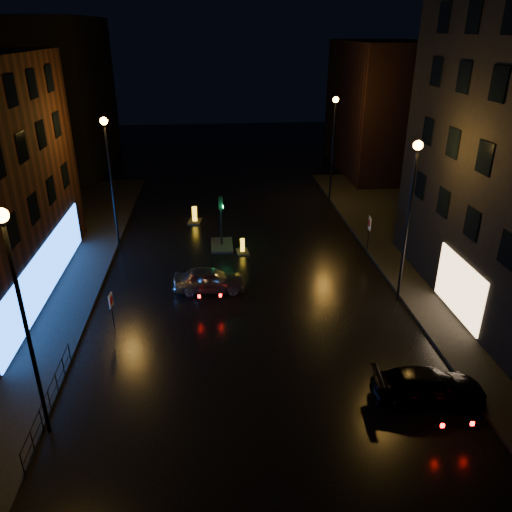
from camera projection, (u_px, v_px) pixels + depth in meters
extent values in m
plane|color=black|center=(262.00, 382.00, 20.21)|extent=(120.00, 120.00, 0.00)
cube|color=black|center=(490.00, 277.00, 28.58)|extent=(12.00, 44.00, 0.15)
cube|color=black|center=(58.00, 97.00, 47.63)|extent=(8.00, 16.00, 14.00)
cube|color=black|center=(383.00, 108.00, 47.91)|extent=(8.00, 14.00, 12.00)
cylinder|color=black|center=(28.00, 337.00, 16.08)|extent=(0.14, 0.14, 8.00)
cylinder|color=black|center=(2.00, 220.00, 14.41)|extent=(0.20, 0.20, 0.25)
sphere|color=orange|center=(1.00, 215.00, 14.35)|extent=(0.44, 0.44, 0.44)
cylinder|color=black|center=(112.00, 190.00, 30.56)|extent=(0.14, 0.14, 8.00)
cylinder|color=black|center=(104.00, 124.00, 28.89)|extent=(0.20, 0.20, 0.25)
sphere|color=orange|center=(104.00, 121.00, 28.83)|extent=(0.44, 0.44, 0.44)
cylinder|color=black|center=(407.00, 229.00, 24.61)|extent=(0.14, 0.14, 8.00)
cylinder|color=black|center=(418.00, 149.00, 22.95)|extent=(0.20, 0.20, 0.25)
sphere|color=orange|center=(418.00, 145.00, 22.88)|extent=(0.44, 0.44, 0.44)
cylinder|color=black|center=(332.00, 155.00, 39.09)|extent=(0.14, 0.14, 8.00)
cylinder|color=black|center=(336.00, 102.00, 37.43)|extent=(0.20, 0.20, 0.25)
sphere|color=orange|center=(336.00, 100.00, 37.36)|extent=(0.44, 0.44, 0.44)
cube|color=black|center=(222.00, 245.00, 32.75)|extent=(1.40, 2.40, 0.12)
cylinder|color=black|center=(221.00, 226.00, 32.19)|extent=(0.12, 0.12, 2.80)
cube|color=black|center=(221.00, 202.00, 31.52)|extent=(0.28, 0.22, 0.90)
cylinder|color=#0CFF59|center=(223.00, 207.00, 31.65)|extent=(0.05, 0.18, 0.18)
cylinder|color=black|center=(47.00, 391.00, 18.23)|extent=(0.05, 6.00, 0.05)
cylinder|color=black|center=(50.00, 401.00, 18.43)|extent=(0.04, 6.00, 0.04)
cylinder|color=black|center=(23.00, 466.00, 15.71)|extent=(0.04, 0.04, 1.00)
cylinder|color=black|center=(50.00, 401.00, 18.43)|extent=(0.04, 0.04, 1.00)
cylinder|color=black|center=(70.00, 353.00, 21.14)|extent=(0.04, 0.04, 1.00)
imported|color=#929599|center=(210.00, 279.00, 26.97)|extent=(3.93, 1.69, 1.32)
imported|color=black|center=(429.00, 386.00, 18.99)|extent=(4.45, 2.11, 1.25)
cube|color=black|center=(242.00, 252.00, 31.81)|extent=(0.82, 1.15, 0.09)
cube|color=#EFAF17|center=(242.00, 245.00, 31.63)|extent=(0.27, 0.19, 0.90)
cube|color=black|center=(242.00, 245.00, 31.63)|extent=(0.27, 0.04, 0.54)
cube|color=black|center=(195.00, 221.00, 36.77)|extent=(1.12, 1.49, 0.11)
cube|color=yellow|center=(195.00, 214.00, 36.54)|extent=(0.35, 0.25, 1.13)
cube|color=black|center=(195.00, 214.00, 36.54)|extent=(0.34, 0.08, 0.68)
cylinder|color=black|center=(113.00, 314.00, 23.16)|extent=(0.05, 0.05, 1.94)
cube|color=silver|center=(111.00, 300.00, 22.86)|extent=(0.10, 0.49, 0.66)
cylinder|color=#B20C0C|center=(111.00, 300.00, 22.86)|extent=(0.06, 0.39, 0.39)
cylinder|color=black|center=(368.00, 237.00, 31.08)|extent=(0.07, 0.07, 2.42)
cube|color=silver|center=(370.00, 223.00, 30.71)|extent=(0.13, 0.61, 0.83)
cylinder|color=#B20C0C|center=(369.00, 223.00, 30.71)|extent=(0.08, 0.48, 0.48)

